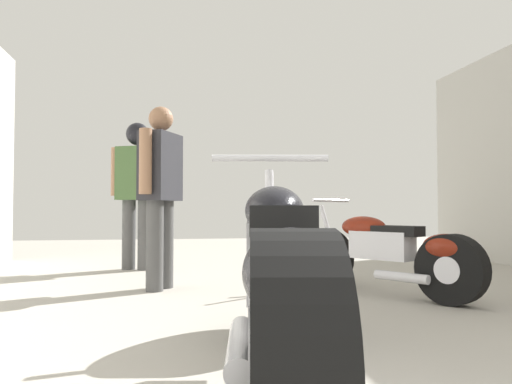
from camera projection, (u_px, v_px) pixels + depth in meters
The scene contains 5 objects.
ground_plane at pixel (315, 309), 3.65m from camera, with size 17.49×17.49×0.00m, color #A8A399.
motorcycle_maroon_cruiser at pixel (277, 281), 2.06m from camera, with size 0.73×2.24×1.04m.
motorcycle_black_naked at pixel (386, 254), 4.21m from camera, with size 1.10×1.57×0.83m.
mechanic_in_blue at pixel (160, 186), 4.55m from camera, with size 0.41×0.65×1.68m.
mechanic_with_helmet at pixel (137, 181), 6.02m from camera, with size 0.68×0.42×1.79m.
Camera 1 is at (-1.05, 0.09, 0.73)m, focal length 34.77 mm.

